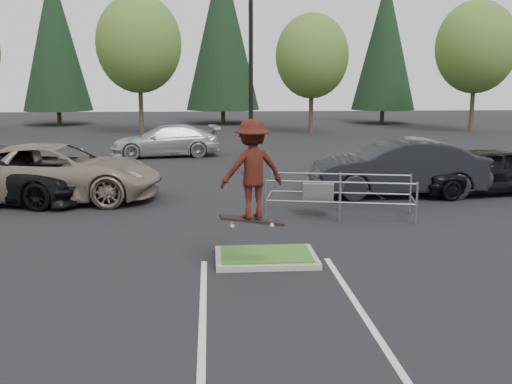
{
  "coord_description": "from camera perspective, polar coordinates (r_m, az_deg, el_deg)",
  "views": [
    {
      "loc": [
        -1.19,
        -12.53,
        3.92
      ],
      "look_at": [
        -0.1,
        1.5,
        1.24
      ],
      "focal_mm": 42.0,
      "sensor_mm": 36.0,
      "label": 1
    }
  ],
  "objects": [
    {
      "name": "decid_b",
      "position": [
        43.39,
        -11.1,
        13.4
      ],
      "size": [
        5.89,
        5.89,
        9.64
      ],
      "color": "#38281C",
      "rests_on": "ground"
    },
    {
      "name": "car_r_black",
      "position": [
        21.81,
        20.56,
        1.91
      ],
      "size": [
        5.01,
        2.66,
        1.62
      ],
      "primitive_type": "imported",
      "rotation": [
        0.0,
        0.0,
        4.87
      ],
      "color": "black",
      "rests_on": "ground"
    },
    {
      "name": "light_pole",
      "position": [
        24.6,
        -0.49,
        12.28
      ],
      "size": [
        0.7,
        0.6,
        10.12
      ],
      "color": "gray",
      "rests_on": "ground"
    },
    {
      "name": "ground",
      "position": [
        13.18,
        0.96,
        -6.51
      ],
      "size": [
        120.0,
        120.0,
        0.0
      ],
      "primitive_type": "plane",
      "color": "black",
      "rests_on": "ground"
    },
    {
      "name": "decid_c",
      "position": [
        42.99,
        5.32,
        12.53
      ],
      "size": [
        5.12,
        5.12,
        8.38
      ],
      "color": "#38281C",
      "rests_on": "ground"
    },
    {
      "name": "conif_b",
      "position": [
        53.19,
        -3.24,
        15.01
      ],
      "size": [
        6.38,
        6.38,
        14.5
      ],
      "color": "#38281C",
      "rests_on": "ground"
    },
    {
      "name": "decid_d",
      "position": [
        47.0,
        20.17,
        12.58
      ],
      "size": [
        5.76,
        5.76,
        9.43
      ],
      "color": "#38281C",
      "rests_on": "ground"
    },
    {
      "name": "stall_lines",
      "position": [
        18.97,
        -4.83,
        -1.16
      ],
      "size": [
        22.62,
        17.6,
        0.01
      ],
      "color": "silver",
      "rests_on": "ground"
    },
    {
      "name": "cart_corral",
      "position": [
        17.24,
        6.45,
        0.09
      ],
      "size": [
        4.36,
        2.32,
        1.18
      ],
      "rotation": [
        0.0,
        0.0,
        -0.21
      ],
      "color": "gray",
      "rests_on": "ground"
    },
    {
      "name": "grass_median",
      "position": [
        13.16,
        0.96,
        -6.18
      ],
      "size": [
        2.2,
        1.6,
        0.16
      ],
      "color": "gray",
      "rests_on": "ground"
    },
    {
      "name": "car_l_tan",
      "position": [
        20.37,
        -18.44,
        1.8
      ],
      "size": [
        6.84,
        3.41,
        1.86
      ],
      "primitive_type": "imported",
      "rotation": [
        0.0,
        0.0,
        1.52
      ],
      "color": "gray",
      "rests_on": "ground"
    },
    {
      "name": "skateboarder",
      "position": [
        11.69,
        -0.42,
        2.14
      ],
      "size": [
        1.4,
        1.01,
        2.12
      ],
      "rotation": [
        0.0,
        0.0,
        3.39
      ],
      "color": "black",
      "rests_on": "ground"
    },
    {
      "name": "car_r_charc",
      "position": [
        20.73,
        13.31,
        2.28
      ],
      "size": [
        5.81,
        2.06,
        1.91
      ],
      "primitive_type": "imported",
      "rotation": [
        0.0,
        0.0,
        4.7
      ],
      "color": "black",
      "rests_on": "ground"
    },
    {
      "name": "conif_c",
      "position": [
        54.28,
        12.19,
        13.65
      ],
      "size": [
        5.5,
        5.5,
        12.5
      ],
      "color": "#38281C",
      "rests_on": "ground"
    },
    {
      "name": "car_far_silver",
      "position": [
        30.77,
        -8.55,
        4.84
      ],
      "size": [
        5.71,
        2.97,
        1.58
      ],
      "primitive_type": "imported",
      "rotation": [
        0.0,
        0.0,
        4.86
      ],
      "color": "#B1B1AB",
      "rests_on": "ground"
    },
    {
      "name": "conif_a",
      "position": [
        54.17,
        -18.63,
        13.61
      ],
      "size": [
        5.72,
        5.72,
        13.0
      ],
      "color": "#38281C",
      "rests_on": "ground"
    }
  ]
}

